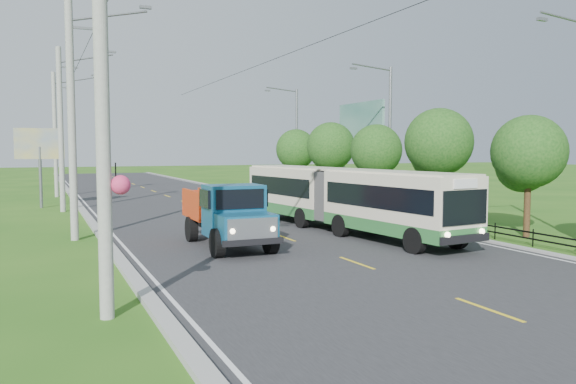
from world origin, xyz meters
TOP-DOWN VIEW (x-y plane):
  - ground at (0.00, 0.00)m, footprint 240.00×240.00m
  - road at (0.00, 20.00)m, footprint 14.00×120.00m
  - curb_left at (-7.20, 20.00)m, footprint 0.40×120.00m
  - curb_right at (7.15, 20.00)m, footprint 0.30×120.00m
  - edge_line_left at (-6.65, 20.00)m, footprint 0.12×120.00m
  - edge_line_right at (6.65, 20.00)m, footprint 0.12×120.00m
  - centre_dash at (0.00, 0.00)m, footprint 0.12×2.20m
  - railing_right at (8.00, 14.00)m, footprint 0.04×40.00m
  - pole_nearest at (-8.24, -3.00)m, footprint 3.51×0.44m
  - pole_near at (-8.26, 9.00)m, footprint 3.51×0.32m
  - pole_mid at (-8.26, 21.00)m, footprint 3.51×0.32m
  - pole_far at (-8.26, 33.00)m, footprint 3.51×0.32m
  - tree_second at (9.86, 2.14)m, footprint 3.18×3.26m
  - tree_third at (9.86, 8.14)m, footprint 3.60×3.62m
  - tree_fourth at (9.86, 14.14)m, footprint 3.24×3.31m
  - tree_fifth at (9.86, 20.14)m, footprint 3.48×3.52m
  - tree_back at (9.86, 26.14)m, footprint 3.30×3.36m
  - streetlight_mid at (10.64, 14.00)m, footprint 3.02×0.20m
  - streetlight_far at (10.64, 28.00)m, footprint 3.02×0.20m
  - planter_near at (8.60, 6.00)m, footprint 0.64×0.64m
  - planter_mid at (8.60, 14.00)m, footprint 0.64×0.64m
  - planter_far at (8.60, 22.00)m, footprint 0.64×0.64m
  - billboard_left at (-9.50, 24.00)m, footprint 3.00×0.20m
  - billboard_right at (12.30, 20.00)m, footprint 0.24×6.00m
  - bus at (3.24, 6.68)m, footprint 3.89×14.89m
  - dump_truck at (-2.94, 4.85)m, footprint 2.40×5.94m

SIDE VIEW (x-z plane):
  - ground at x=0.00m, z-range 0.00..0.00m
  - road at x=0.00m, z-range 0.00..0.02m
  - edge_line_left at x=-6.65m, z-range 0.02..0.02m
  - edge_line_right at x=6.65m, z-range 0.02..0.02m
  - centre_dash at x=0.00m, z-range 0.02..0.02m
  - curb_right at x=7.15m, z-range 0.00..0.10m
  - curb_left at x=-7.20m, z-range 0.00..0.15m
  - planter_near at x=8.60m, z-range -0.05..0.62m
  - planter_mid at x=8.60m, z-range -0.05..0.62m
  - planter_far at x=8.60m, z-range -0.05..0.62m
  - railing_right at x=8.00m, z-range 0.00..0.60m
  - dump_truck at x=-2.94m, z-range 0.16..2.64m
  - bus at x=3.24m, z-range 0.29..3.13m
  - tree_second at x=9.86m, z-range 0.87..6.17m
  - tree_fourth at x=9.86m, z-range 0.89..6.29m
  - tree_back at x=9.86m, z-range 0.90..6.40m
  - tree_fifth at x=9.86m, z-range 0.95..6.75m
  - billboard_left at x=-9.50m, z-range 1.27..6.47m
  - tree_third at x=9.86m, z-range 0.99..6.99m
  - streetlight_mid at x=10.64m, z-range 0.37..9.44m
  - streetlight_far at x=10.64m, z-range 0.37..9.44m
  - pole_nearest at x=-8.24m, z-range -0.06..9.94m
  - pole_near at x=-8.26m, z-range 0.09..10.09m
  - pole_mid at x=-8.26m, z-range 0.09..10.09m
  - pole_far at x=-8.26m, z-range 0.09..10.09m
  - billboard_right at x=12.30m, z-range 1.69..8.99m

